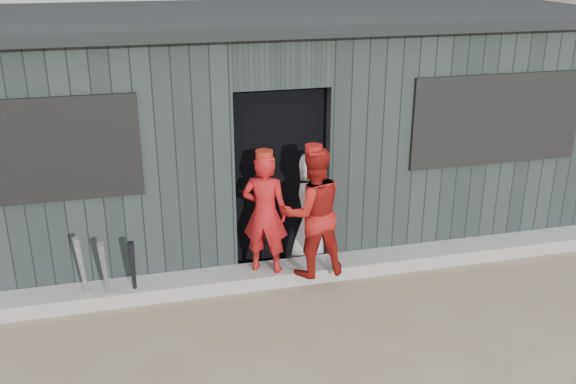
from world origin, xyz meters
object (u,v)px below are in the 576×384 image
object	(u,v)px
bat_mid	(106,274)
player_red_right	(313,212)
bat_right	(133,272)
bat_left	(83,272)
player_grey_back	(306,205)
player_red_left	(265,213)
dugout	(254,122)

from	to	relation	value
bat_mid	player_red_right	bearing A→B (deg)	-0.78
bat_right	bat_left	bearing A→B (deg)	177.50
player_red_right	bat_left	bearing A→B (deg)	-5.77
bat_right	player_grey_back	size ratio (longest dim) A/B	0.56
player_red_left	bat_left	bearing A→B (deg)	28.02
player_grey_back	dugout	world-z (taller)	dugout
player_red_left	bat_right	bearing A→B (deg)	29.96
player_grey_back	dugout	size ratio (longest dim) A/B	0.16
bat_left	player_red_left	xyz separation A→B (m)	(1.81, 0.10, 0.39)
bat_right	dugout	bearing A→B (deg)	48.91
bat_mid	player_red_right	distance (m)	2.10
player_red_right	bat_right	bearing A→B (deg)	-5.67
player_red_right	dugout	xyz separation A→B (m)	(-0.21, 1.87, 0.46)
player_red_right	dugout	world-z (taller)	dugout
bat_mid	player_grey_back	bearing A→B (deg)	15.41
bat_left	bat_right	size ratio (longest dim) A/B	1.11
bat_mid	player_grey_back	distance (m)	2.25
player_red_left	player_red_right	size ratio (longest dim) A/B	0.94
bat_right	dugout	size ratio (longest dim) A/B	0.09
bat_right	player_grey_back	xyz separation A→B (m)	(1.89, 0.56, 0.29)
bat_mid	bat_left	bearing A→B (deg)	164.86
bat_mid	player_red_left	xyz separation A→B (m)	(1.60, 0.15, 0.41)
bat_mid	player_red_left	bearing A→B (deg)	5.50
bat_left	player_grey_back	size ratio (longest dim) A/B	0.62
bat_left	player_red_left	bearing A→B (deg)	3.11
bat_left	bat_mid	bearing A→B (deg)	-15.14
player_red_left	bat_mid	bearing A→B (deg)	30.41
bat_left	player_grey_back	bearing A→B (deg)	12.83
bat_left	player_red_left	world-z (taller)	player_red_left
bat_right	player_grey_back	world-z (taller)	player_grey_back
bat_right	player_grey_back	distance (m)	2.00
player_red_left	dugout	distance (m)	1.78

